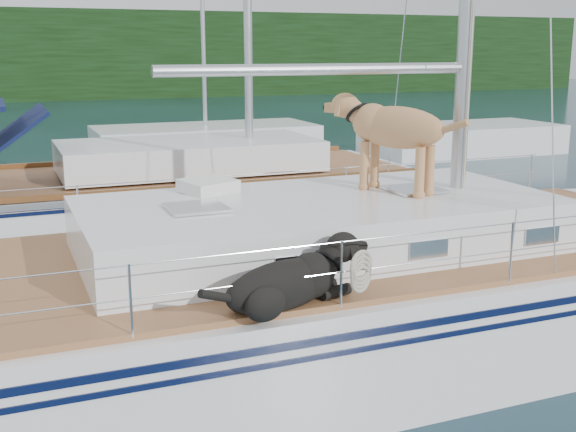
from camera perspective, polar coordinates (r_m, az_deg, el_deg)
name	(u,v)px	position (r m, az deg, el deg)	size (l,w,h in m)	color
ground	(253,363)	(8.22, -2.76, -11.53)	(120.00, 120.00, 0.00)	black
tree_line	(27,55)	(52.12, -19.92, 11.88)	(90.00, 3.00, 6.00)	black
shore_bank	(29,91)	(53.39, -19.78, 9.31)	(92.00, 1.00, 1.20)	#595147
main_sailboat	(262,304)	(7.99, -2.06, -6.94)	(12.00, 3.96, 14.01)	white
neighbor_sailboat	(134,202)	(13.77, -12.06, 1.08)	(11.00, 3.50, 13.30)	white
bg_boat_center	(206,141)	(24.13, -6.52, 5.94)	(7.20, 3.00, 11.65)	white
bg_boat_east	(462,140)	(24.91, 13.58, 5.89)	(6.40, 3.00, 11.65)	white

